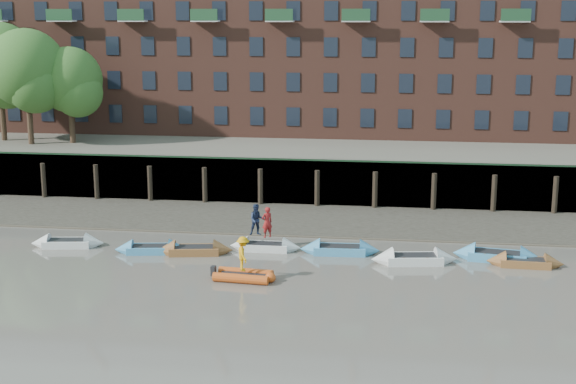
% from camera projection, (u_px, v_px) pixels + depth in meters
% --- Properties ---
extents(ground, '(220.00, 220.00, 0.00)m').
position_uv_depth(ground, '(313.00, 326.00, 34.62)').
color(ground, '#666057').
rests_on(ground, ground).
extents(foreshore, '(110.00, 8.00, 0.50)m').
position_uv_depth(foreshore, '(342.00, 221.00, 52.03)').
color(foreshore, '#3D382F').
rests_on(foreshore, ground).
extents(mud_band, '(110.00, 1.60, 0.10)m').
position_uv_depth(mud_band, '(338.00, 235.00, 48.74)').
color(mud_band, '#4C4336').
rests_on(mud_band, ground).
extents(river_wall, '(110.00, 1.23, 3.30)m').
position_uv_depth(river_wall, '(347.00, 184.00, 55.92)').
color(river_wall, '#2D2A26').
rests_on(river_wall, ground).
extents(bank_terrace, '(110.00, 28.00, 3.20)m').
position_uv_depth(bank_terrace, '(356.00, 151.00, 69.09)').
color(bank_terrace, '#5E594D').
rests_on(bank_terrace, ground).
extents(apartment_terrace, '(80.60, 15.56, 20.98)m').
position_uv_depth(apartment_terrace, '(360.00, 18.00, 67.61)').
color(apartment_terrace, brown).
rests_on(apartment_terrace, bank_terrace).
extents(tree_cluster, '(11.76, 7.74, 9.40)m').
position_uv_depth(tree_cluster, '(24.00, 68.00, 62.46)').
color(tree_cluster, '#3A281C').
rests_on(tree_cluster, bank_terrace).
extents(rowboat_0, '(4.33, 1.86, 1.22)m').
position_uv_depth(rowboat_0, '(68.00, 243.00, 46.34)').
color(rowboat_0, silver).
rests_on(rowboat_0, ground).
extents(rowboat_1, '(4.21, 1.85, 1.18)m').
position_uv_depth(rowboat_1, '(151.00, 249.00, 45.18)').
color(rowboat_1, '#418DBB').
rests_on(rowboat_1, ground).
extents(rowboat_2, '(4.44, 1.95, 1.25)m').
position_uv_depth(rowboat_2, '(194.00, 250.00, 44.93)').
color(rowboat_2, brown).
rests_on(rowboat_2, ground).
extents(rowboat_3, '(4.09, 1.21, 1.19)m').
position_uv_depth(rowboat_3, '(265.00, 247.00, 45.64)').
color(rowboat_3, silver).
rests_on(rowboat_3, ground).
extents(rowboat_4, '(4.53, 1.49, 1.30)m').
position_uv_depth(rowboat_4, '(340.00, 250.00, 44.98)').
color(rowboat_4, '#418DBB').
rests_on(rowboat_4, ground).
extents(rowboat_5, '(4.80, 2.05, 1.35)m').
position_uv_depth(rowboat_5, '(414.00, 259.00, 43.25)').
color(rowboat_5, silver).
rests_on(rowboat_5, ground).
extents(rowboat_6, '(4.94, 2.08, 1.39)m').
position_uv_depth(rowboat_6, '(497.00, 256.00, 43.77)').
color(rowboat_6, '#418DBB').
rests_on(rowboat_6, ground).
extents(rowboat_7, '(4.09, 1.33, 1.17)m').
position_uv_depth(rowboat_7, '(525.00, 262.00, 42.76)').
color(rowboat_7, brown).
rests_on(rowboat_7, ground).
extents(rib_tender, '(3.17, 1.72, 0.54)m').
position_uv_depth(rib_tender, '(246.00, 276.00, 40.51)').
color(rib_tender, '#C74E17').
rests_on(rib_tender, ground).
extents(person_rower_a, '(0.77, 0.72, 1.76)m').
position_uv_depth(person_rower_a, '(267.00, 222.00, 45.23)').
color(person_rower_a, maroon).
rests_on(person_rower_a, rowboat_3).
extents(person_rower_b, '(1.04, 0.91, 1.81)m').
position_uv_depth(person_rower_b, '(257.00, 220.00, 45.67)').
color(person_rower_b, '#19233F').
rests_on(person_rower_b, rowboat_3).
extents(person_rib_crew, '(1.00, 1.30, 1.77)m').
position_uv_depth(person_rib_crew, '(243.00, 254.00, 40.28)').
color(person_rib_crew, orange).
rests_on(person_rib_crew, rib_tender).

